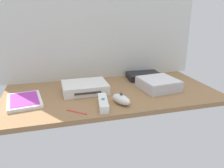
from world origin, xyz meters
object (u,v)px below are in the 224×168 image
Objects in this scene: mini_computer at (158,84)px; stylus_pen at (77,112)px; game_console at (85,87)px; game_case at (24,101)px; remote_nunchuk at (122,99)px; network_router at (144,76)px; remote_wand at (103,103)px.

stylus_pen is at bearing -159.73° from mini_computer.
game_console reaches higher than game_case.
network_router is at bearing 30.81° from remote_nunchuk.
mini_computer is 1.71× the size of remote_nunchuk.
remote_nunchuk reaches higher than stylus_pen.
game_console is 2.35× the size of stylus_pen.
stylus_pen is at bearing -45.73° from game_case.
game_console is 22.39cm from remote_nunchuk.
remote_nunchuk reaches higher than network_router.
network_router is at bearing 38.23° from stylus_pen.
network_router is 1.71× the size of remote_nunchuk.
game_console is at bearing 4.47° from game_case.
game_console is 1.94× the size of remote_nunchuk.
mini_computer reaches higher than game_case.
mini_computer is at bearing -85.33° from network_router.
game_console is 19.26cm from remote_wand.
game_console is at bearing 170.41° from mini_computer.
stylus_pen is (-11.14, -2.86, -1.16)cm from remote_wand.
remote_wand is 8.26cm from remote_nunchuk.
mini_computer reaches higher than stylus_pen.
remote_wand is 1.69× the size of stylus_pen.
remote_wand is (31.32, -12.92, 0.75)cm from game_case.
mini_computer is 1.23× the size of remote_wand.
network_router reaches higher than stylus_pen.
network_router is 37.24cm from remote_nunchuk.
game_case reaches higher than stylus_pen.
mini_computer is 2.07× the size of stylus_pen.
mini_computer reaches higher than game_console.
remote_wand is at bearing -76.96° from game_console.
remote_nunchuk is at bearing 11.24° from remote_wand.
game_case is 25.62cm from stylus_pen.
mini_computer is 1.00× the size of network_router.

